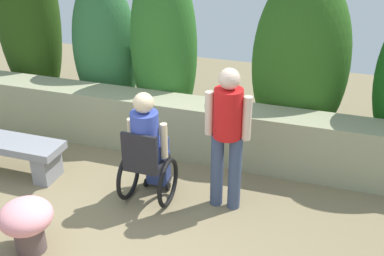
{
  "coord_description": "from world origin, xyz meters",
  "views": [
    {
      "loc": [
        2.05,
        -3.15,
        3.14
      ],
      "look_at": [
        0.62,
        1.18,
        0.85
      ],
      "focal_mm": 43.69,
      "sensor_mm": 36.0,
      "label": 1
    }
  ],
  "objects_px": {
    "flower_pot_purple_near": "(27,221)",
    "stone_bench": "(9,151)",
    "person_in_wheelchair": "(148,151)",
    "person_standing_companion": "(227,131)"
  },
  "relations": [
    {
      "from": "stone_bench",
      "to": "person_in_wheelchair",
      "type": "relative_size",
      "value": 1.07
    },
    {
      "from": "stone_bench",
      "to": "person_in_wheelchair",
      "type": "distance_m",
      "value": 1.9
    },
    {
      "from": "person_in_wheelchair",
      "to": "flower_pot_purple_near",
      "type": "relative_size",
      "value": 2.36
    },
    {
      "from": "person_in_wheelchair",
      "to": "flower_pot_purple_near",
      "type": "bearing_deg",
      "value": -127.14
    },
    {
      "from": "person_in_wheelchair",
      "to": "person_standing_companion",
      "type": "height_order",
      "value": "person_standing_companion"
    },
    {
      "from": "flower_pot_purple_near",
      "to": "stone_bench",
      "type": "bearing_deg",
      "value": 133.68
    },
    {
      "from": "stone_bench",
      "to": "person_in_wheelchair",
      "type": "height_order",
      "value": "person_in_wheelchair"
    },
    {
      "from": "person_standing_companion",
      "to": "stone_bench",
      "type": "bearing_deg",
      "value": -168.26
    },
    {
      "from": "flower_pot_purple_near",
      "to": "person_standing_companion",
      "type": "bearing_deg",
      "value": 39.11
    },
    {
      "from": "person_in_wheelchair",
      "to": "person_standing_companion",
      "type": "bearing_deg",
      "value": 5.9
    }
  ]
}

